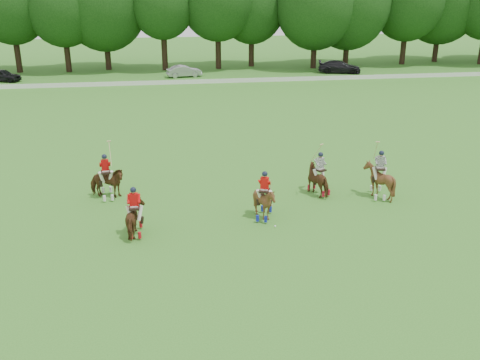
{
  "coord_description": "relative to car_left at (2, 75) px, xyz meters",
  "views": [
    {
      "loc": [
        -1.11,
        -19.42,
        10.29
      ],
      "look_at": [
        2.55,
        4.2,
        1.4
      ],
      "focal_mm": 40.0,
      "sensor_mm": 36.0,
      "label": 1
    }
  ],
  "objects": [
    {
      "name": "tree_line",
      "position": [
        18.09,
        5.55,
        7.55
      ],
      "size": [
        117.98,
        14.32,
        14.75
      ],
      "color": "black",
      "rests_on": "ground"
    },
    {
      "name": "boundary_rail",
      "position": [
        17.82,
        -4.5,
        -0.46
      ],
      "size": [
        120.0,
        0.1,
        0.44
      ],
      "primitive_type": "cube",
      "color": "white",
      "rests_on": "ground"
    },
    {
      "name": "car_mid",
      "position": [
        19.82,
        0.0,
        -0.02
      ],
      "size": [
        4.15,
        2.03,
        1.31
      ],
      "primitive_type": "imported",
      "rotation": [
        0.0,
        0.0,
        1.74
      ],
      "color": "#9B9CA1",
      "rests_on": "ground"
    },
    {
      "name": "polo_red_a",
      "position": [
        15.47,
        -40.6,
        0.11
      ],
      "size": [
        1.09,
        1.77,
        2.2
      ],
      "color": "#522C15",
      "rests_on": "ground"
    },
    {
      "name": "polo_stripe_a",
      "position": [
        24.65,
        -37.22,
        0.13
      ],
      "size": [
        1.51,
        1.99,
        2.78
      ],
      "color": "#522C15",
      "rests_on": "ground"
    },
    {
      "name": "polo_red_c",
      "position": [
        21.28,
        -39.75,
        0.14
      ],
      "size": [
        1.73,
        1.81,
        2.29
      ],
      "color": "#522C15",
      "rests_on": "ground"
    },
    {
      "name": "ground",
      "position": [
        17.82,
        -42.5,
        -0.68
      ],
      "size": [
        180.0,
        180.0,
        0.0
      ],
      "primitive_type": "plane",
      "color": "#337320",
      "rests_on": "ground"
    },
    {
      "name": "polo_ball",
      "position": [
        21.58,
        -40.79,
        -0.63
      ],
      "size": [
        0.09,
        0.09,
        0.09
      ],
      "primitive_type": "sphere",
      "color": "white",
      "rests_on": "ground"
    },
    {
      "name": "polo_red_b",
      "position": [
        13.93,
        -36.11,
        0.15
      ],
      "size": [
        1.76,
        1.57,
        2.85
      ],
      "color": "#522C15",
      "rests_on": "ground"
    },
    {
      "name": "polo_stripe_b",
      "position": [
        27.5,
        -38.07,
        0.22
      ],
      "size": [
        1.74,
        1.87,
        2.99
      ],
      "color": "#522C15",
      "rests_on": "ground"
    },
    {
      "name": "car_right",
      "position": [
        38.35,
        0.0,
        0.05
      ],
      "size": [
        5.4,
        3.4,
        1.46
      ],
      "primitive_type": "imported",
      "rotation": [
        0.0,
        0.0,
        1.28
      ],
      "color": "black",
      "rests_on": "ground"
    },
    {
      "name": "car_left",
      "position": [
        0.0,
        0.0,
        0.0
      ],
      "size": [
        4.29,
        2.79,
        1.36
      ],
      "primitive_type": "imported",
      "rotation": [
        0.0,
        0.0,
        1.25
      ],
      "color": "black",
      "rests_on": "ground"
    }
  ]
}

